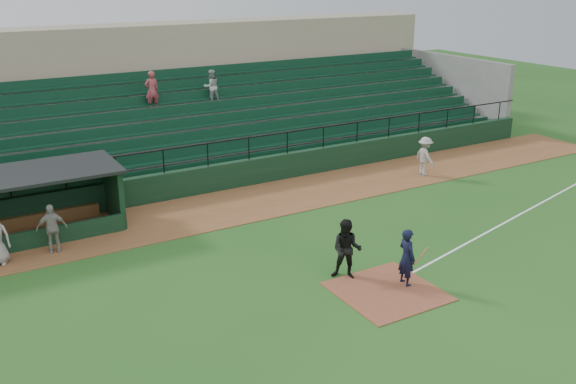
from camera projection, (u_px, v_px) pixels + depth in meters
ground at (367, 279)px, 19.99m from camera, size 90.00×90.00×0.00m
warning_track at (252, 202)px, 26.50m from camera, size 40.00×4.00×0.03m
home_plate_dirt at (387, 291)px, 19.17m from camera, size 3.00×3.00×0.03m
foul_line at (512, 219)px, 24.77m from camera, size 17.49×4.44×0.01m
stadium_structure at (177, 112)px, 32.62m from camera, size 38.00×13.08×6.40m
batter_at_plate at (407, 257)px, 19.33m from camera, size 1.03×0.71×1.85m
umpire at (347, 250)px, 19.72m from camera, size 1.21×1.20×1.97m
runner at (425, 156)px, 29.75m from camera, size 0.79×1.25×1.85m
dugout_player_a at (52, 228)px, 21.60m from camera, size 1.06×0.57×1.72m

